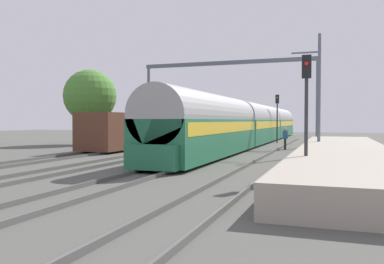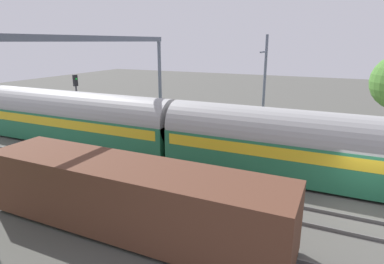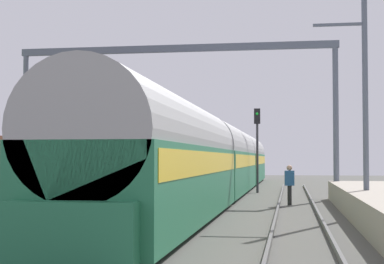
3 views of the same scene
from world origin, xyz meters
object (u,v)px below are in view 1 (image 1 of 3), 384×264
(railway_signal_near, at_px, (306,99))
(railway_signal_far, at_px, (277,112))
(passenger_train, at_px, (256,124))
(person_crossing, at_px, (285,136))
(catenary_gantry, at_px, (227,82))
(freight_car, at_px, (135,130))

(railway_signal_near, relative_size, railway_signal_far, 0.98)
(passenger_train, distance_m, railway_signal_far, 2.84)
(railway_signal_near, bearing_deg, person_crossing, 99.11)
(railway_signal_far, bearing_deg, catenary_gantry, -126.35)
(railway_signal_near, bearing_deg, catenary_gantry, 112.55)
(railway_signal_near, distance_m, railway_signal_far, 25.92)
(person_crossing, distance_m, railway_signal_near, 16.29)
(freight_car, distance_m, catenary_gantry, 10.17)
(freight_car, bearing_deg, railway_signal_near, -42.69)
(freight_car, height_order, railway_signal_far, railway_signal_far)
(passenger_train, bearing_deg, railway_signal_far, 41.88)
(railway_signal_near, height_order, catenary_gantry, catenary_gantry)
(railway_signal_near, relative_size, catenary_gantry, 0.29)
(railway_signal_far, distance_m, catenary_gantry, 7.20)
(passenger_train, xyz_separation_m, person_crossing, (3.79, -7.87, -0.94))
(railway_signal_near, bearing_deg, freight_car, 137.31)
(person_crossing, xyz_separation_m, railway_signal_near, (2.56, -15.95, 2.09))
(passenger_train, bearing_deg, catenary_gantry, -119.12)
(freight_car, bearing_deg, passenger_train, 52.19)
(railway_signal_far, bearing_deg, passenger_train, -138.12)
(freight_car, height_order, railway_signal_near, railway_signal_near)
(person_crossing, distance_m, railway_signal_far, 10.00)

